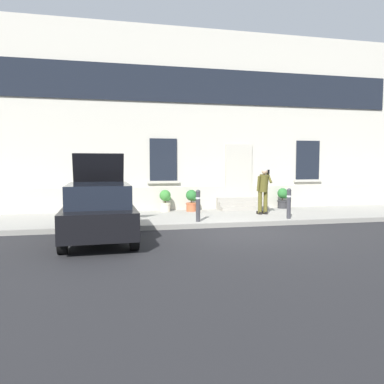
{
  "coord_description": "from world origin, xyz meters",
  "views": [
    {
      "loc": [
        -3.71,
        -10.16,
        1.99
      ],
      "look_at": [
        -1.14,
        1.6,
        1.1
      ],
      "focal_mm": 34.34,
      "sensor_mm": 36.0,
      "label": 1
    }
  ],
  "objects": [
    {
      "name": "ground_plane",
      "position": [
        0.0,
        0.0,
        0.0
      ],
      "size": [
        80.0,
        80.0,
        0.0
      ],
      "primitive_type": "plane",
      "color": "#232326"
    },
    {
      "name": "sidewalk",
      "position": [
        0.0,
        2.8,
        0.07
      ],
      "size": [
        24.0,
        3.6,
        0.15
      ],
      "primitive_type": "cube",
      "color": "#99968E",
      "rests_on": "ground"
    },
    {
      "name": "curb_edge",
      "position": [
        0.0,
        0.94,
        0.07
      ],
      "size": [
        24.0,
        0.12,
        0.15
      ],
      "primitive_type": "cube",
      "color": "gray",
      "rests_on": "ground"
    },
    {
      "name": "building_facade",
      "position": [
        0.0,
        5.29,
        3.73
      ],
      "size": [
        24.0,
        1.52,
        7.5
      ],
      "color": "beige",
      "rests_on": "ground"
    },
    {
      "name": "entrance_stoop",
      "position": [
        1.53,
        4.23,
        0.34
      ],
      "size": [
        1.97,
        0.96,
        0.48
      ],
      "color": "#9E998E",
      "rests_on": "sidewalk"
    },
    {
      "name": "hatchback_car_black",
      "position": [
        -4.06,
        -0.25,
        0.8
      ],
      "size": [
        1.89,
        4.11,
        2.34
      ],
      "color": "black",
      "rests_on": "ground"
    },
    {
      "name": "bollard_near_person",
      "position": [
        2.21,
        1.35,
        0.71
      ],
      "size": [
        0.15,
        0.15,
        1.04
      ],
      "color": "#333338",
      "rests_on": "sidewalk"
    },
    {
      "name": "bollard_far_left",
      "position": [
        -0.99,
        1.35,
        0.71
      ],
      "size": [
        0.15,
        0.15,
        1.04
      ],
      "color": "#333338",
      "rests_on": "sidewalk"
    },
    {
      "name": "person_on_phone",
      "position": [
        1.78,
        2.54,
        1.15
      ],
      "size": [
        0.51,
        0.5,
        1.74
      ],
      "rotation": [
        0.0,
        0.0,
        0.13
      ],
      "color": "#514C1E",
      "rests_on": "sidewalk"
    },
    {
      "name": "planter_olive",
      "position": [
        -4.18,
        4.08,
        0.61
      ],
      "size": [
        0.44,
        0.44,
        0.86
      ],
      "color": "#606B38",
      "rests_on": "sidewalk"
    },
    {
      "name": "planter_cream",
      "position": [
        -1.66,
        4.15,
        0.61
      ],
      "size": [
        0.44,
        0.44,
        0.86
      ],
      "color": "beige",
      "rests_on": "sidewalk"
    },
    {
      "name": "planter_terracotta",
      "position": [
        -0.63,
        4.01,
        0.61
      ],
      "size": [
        0.44,
        0.44,
        0.86
      ],
      "color": "#B25B38",
      "rests_on": "sidewalk"
    },
    {
      "name": "planter_charcoal",
      "position": [
        3.38,
        4.17,
        0.61
      ],
      "size": [
        0.44,
        0.44,
        0.86
      ],
      "color": "#2D2D30",
      "rests_on": "sidewalk"
    }
  ]
}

